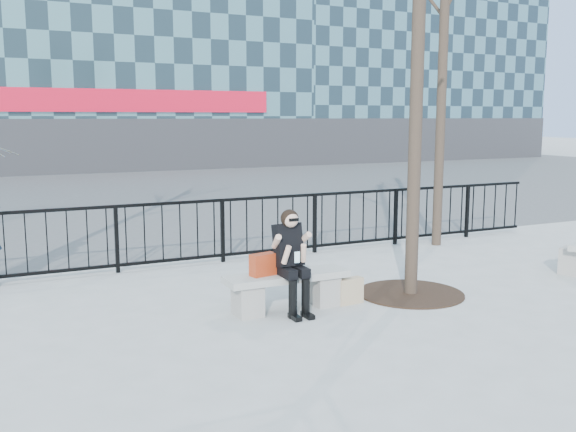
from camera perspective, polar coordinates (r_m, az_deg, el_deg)
name	(u,v)px	position (r m, az deg, el deg)	size (l,w,h in m)	color
ground	(287,309)	(8.47, -0.10, -8.31)	(120.00, 120.00, 0.00)	gray
street_surface	(97,191)	(22.71, -16.62, 2.16)	(60.00, 23.00, 0.01)	#474747
railing	(212,231)	(11.05, -6.81, -1.36)	(14.00, 0.06, 1.10)	black
tree_grate	(410,293)	(9.33, 10.83, -6.77)	(1.50, 1.50, 0.02)	black
bench_main	(287,287)	(8.39, -0.11, -6.35)	(1.65, 0.46, 0.49)	slate
seated_woman	(292,262)	(8.16, 0.38, -4.11)	(0.50, 0.64, 1.34)	black
handbag	(263,265)	(8.19, -2.20, -4.34)	(0.34, 0.16, 0.28)	#A03013
shopping_bag	(350,291)	(8.72, 5.51, -6.64)	(0.37, 0.14, 0.35)	tan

